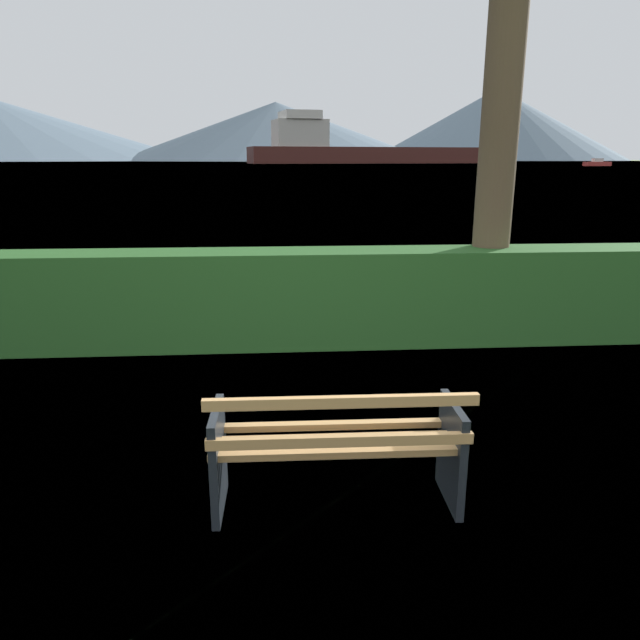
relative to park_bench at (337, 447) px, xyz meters
name	(u,v)px	position (x,y,z in m)	size (l,w,h in m)	color
ground_plane	(335,501)	(0.00, 0.06, -0.42)	(1400.00, 1400.00, 0.00)	olive
water_surface	(277,163)	(0.00, 306.92, -0.42)	(620.00, 620.00, 0.00)	#6B8EA3
park_bench	(337,447)	(0.00, 0.00, 0.00)	(1.57, 0.59, 0.87)	tan
hedge_row	(308,298)	(0.00, 3.47, 0.14)	(13.18, 0.68, 1.13)	#285B23
cargo_ship_large	(364,149)	(37.48, 257.21, 5.40)	(118.41, 40.85, 20.81)	#471E19
fishing_boat_near	(597,163)	(91.48, 164.37, 0.35)	(7.46, 2.84, 2.13)	#B2332D
distant_hills	(194,128)	(-75.02, 567.61, 28.41)	(792.36, 379.33, 67.75)	slate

